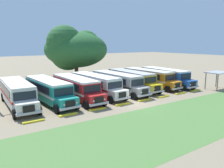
{
  "coord_description": "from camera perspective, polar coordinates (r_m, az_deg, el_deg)",
  "views": [
    {
      "loc": [
        -17.16,
        -20.29,
        7.24
      ],
      "look_at": [
        0.0,
        4.92,
        1.6
      ],
      "focal_mm": 35.94,
      "sensor_mm": 36.0,
      "label": 1
    }
  ],
  "objects": [
    {
      "name": "ground_plane",
      "position": [
        27.54,
        5.79,
        -4.82
      ],
      "size": [
        220.0,
        220.0,
        0.0
      ],
      "primitive_type": "plane",
      "color": "#84755B"
    },
    {
      "name": "foreground_grass_strip",
      "position": [
        22.85,
        17.35,
        -8.48
      ],
      "size": [
        80.0,
        9.35,
        0.01
      ],
      "primitive_type": "cube",
      "color": "#4C7538",
      "rests_on": "ground_plane"
    },
    {
      "name": "parked_bus_slot_0",
      "position": [
        28.14,
        -22.98,
        -1.97
      ],
      "size": [
        2.94,
        10.87,
        2.82
      ],
      "rotation": [
        0.0,
        0.0,
        -1.6
      ],
      "color": "silver",
      "rests_on": "ground_plane"
    },
    {
      "name": "parked_bus_slot_1",
      "position": [
        28.5,
        -15.83,
        -1.38
      ],
      "size": [
        3.19,
        10.91,
        2.82
      ],
      "rotation": [
        0.0,
        0.0,
        -1.52
      ],
      "color": "teal",
      "rests_on": "ground_plane"
    },
    {
      "name": "parked_bus_slot_2",
      "position": [
        29.44,
        -9.16,
        -0.74
      ],
      "size": [
        2.76,
        10.85,
        2.82
      ],
      "rotation": [
        0.0,
        0.0,
        -1.56
      ],
      "color": "red",
      "rests_on": "ground_plane"
    },
    {
      "name": "parked_bus_slot_3",
      "position": [
        31.29,
        -4.15,
        0.03
      ],
      "size": [
        3.25,
        10.92,
        2.82
      ],
      "rotation": [
        0.0,
        0.0,
        -1.51
      ],
      "color": "silver",
      "rests_on": "ground_plane"
    },
    {
      "name": "parked_bus_slot_4",
      "position": [
        33.03,
        1.36,
        0.61
      ],
      "size": [
        3.13,
        10.9,
        2.82
      ],
      "rotation": [
        0.0,
        0.0,
        -1.52
      ],
      "color": "#9E9993",
      "rests_on": "ground_plane"
    },
    {
      "name": "parked_bus_slot_5",
      "position": [
        35.45,
        5.04,
        1.25
      ],
      "size": [
        2.85,
        10.86,
        2.82
      ],
      "rotation": [
        0.0,
        0.0,
        -1.59
      ],
      "color": "yellow",
      "rests_on": "ground_plane"
    },
    {
      "name": "parked_bus_slot_6",
      "position": [
        37.72,
        9.33,
        1.71
      ],
      "size": [
        3.25,
        10.92,
        2.82
      ],
      "rotation": [
        0.0,
        0.0,
        -1.51
      ],
      "color": "orange",
      "rests_on": "ground_plane"
    },
    {
      "name": "parked_bus_slot_7",
      "position": [
        39.61,
        13.45,
        1.97
      ],
      "size": [
        2.99,
        10.88,
        2.82
      ],
      "rotation": [
        0.0,
        0.0,
        -1.6
      ],
      "color": "#23519E",
      "rests_on": "ground_plane"
    },
    {
      "name": "curb_wheelstop_0",
      "position": [
        22.22,
        -19.35,
        -8.94
      ],
      "size": [
        2.0,
        0.36,
        0.15
      ],
      "primitive_type": "cube",
      "color": "yellow",
      "rests_on": "ground_plane"
    },
    {
      "name": "curb_wheelstop_1",
      "position": [
        23.26,
        -11.07,
        -7.67
      ],
      "size": [
        2.0,
        0.36,
        0.15
      ],
      "primitive_type": "cube",
      "color": "yellow",
      "rests_on": "ground_plane"
    },
    {
      "name": "curb_wheelstop_2",
      "position": [
        24.73,
        -3.67,
        -6.38
      ],
      "size": [
        2.0,
        0.36,
        0.15
      ],
      "primitive_type": "cube",
      "color": "yellow",
      "rests_on": "ground_plane"
    },
    {
      "name": "curb_wheelstop_3",
      "position": [
        26.57,
        2.76,
        -5.18
      ],
      "size": [
        2.0,
        0.36,
        0.15
      ],
      "primitive_type": "cube",
      "color": "yellow",
      "rests_on": "ground_plane"
    },
    {
      "name": "curb_wheelstop_4",
      "position": [
        28.71,
        8.28,
        -4.08
      ],
      "size": [
        2.0,
        0.36,
        0.15
      ],
      "primitive_type": "cube",
      "color": "yellow",
      "rests_on": "ground_plane"
    },
    {
      "name": "curb_wheelstop_5",
      "position": [
        31.09,
        12.99,
        -3.12
      ],
      "size": [
        2.0,
        0.36,
        0.15
      ],
      "primitive_type": "cube",
      "color": "yellow",
      "rests_on": "ground_plane"
    },
    {
      "name": "curb_wheelstop_6",
      "position": [
        33.65,
        16.99,
        -2.28
      ],
      "size": [
        2.0,
        0.36,
        0.15
      ],
      "primitive_type": "cube",
      "color": "yellow",
      "rests_on": "ground_plane"
    },
    {
      "name": "curb_wheelstop_7",
      "position": [
        36.36,
        20.41,
        -1.56
      ],
      "size": [
        2.0,
        0.36,
        0.15
      ],
      "primitive_type": "cube",
      "color": "yellow",
      "rests_on": "ground_plane"
    },
    {
      "name": "broad_shade_tree",
      "position": [
        45.04,
        -9.76,
        8.79
      ],
      "size": [
        11.87,
        13.94,
        10.42
      ],
      "color": "brown",
      "rests_on": "ground_plane"
    },
    {
      "name": "waiting_shelter",
      "position": [
        38.88,
        25.26,
        2.4
      ],
      "size": [
        3.6,
        2.6,
        2.72
      ],
      "color": "brown",
      "rests_on": "ground_plane"
    }
  ]
}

